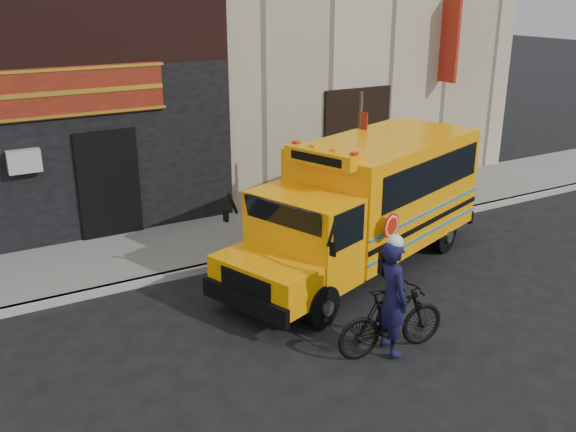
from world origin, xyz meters
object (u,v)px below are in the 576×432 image
Objects in this scene: bicycle at (392,320)px; school_bus at (368,200)px; sign_pole at (359,162)px; cyclist at (392,300)px.

school_bus is at bearing -23.08° from bicycle.
cyclist is (-2.54, -4.53, -0.97)m from sign_pole.
school_bus is 3.60× the size of bicycle.
cyclist is at bearing 127.99° from bicycle.
bicycle is at bearing -119.48° from school_bus.
cyclist is at bearing -119.34° from sign_pole.
school_bus is 3.72m from cyclist.
sign_pole reaches higher than bicycle.
school_bus is 1.57m from sign_pole.
sign_pole is 1.80× the size of cyclist.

